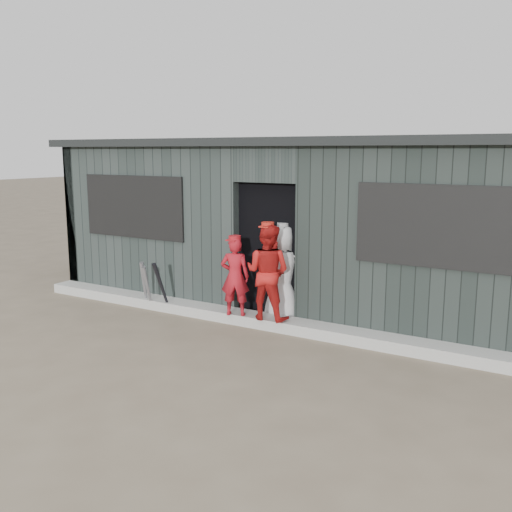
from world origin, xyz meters
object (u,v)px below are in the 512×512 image
Objects in this scene: player_red_left at (235,277)px; player_red_right at (268,272)px; bat_mid at (148,288)px; dugout at (309,222)px; player_grey_back at (283,274)px; bat_left at (144,285)px; bat_right at (162,287)px.

player_red_right is at bearing 166.29° from player_red_left.
dugout is (1.82, 1.90, 0.93)m from bat_mid.
player_red_right is 0.93× the size of player_grey_back.
bat_left is 0.53× the size of player_grey_back.
bat_mid is at bearing 179.60° from bat_right.
bat_left is 1.04× the size of bat_mid.
bat_left is 0.90× the size of bat_right.
player_red_right is 0.43m from player_grey_back.
dugout is (0.26, 1.84, 0.58)m from player_red_left.
player_grey_back is at bearing 17.41° from bat_right.
player_red_right is (2.04, 0.13, 0.45)m from bat_mid.
bat_right is at bearing -19.42° from player_red_left.
player_red_left is at bearing -98.02° from dugout.
player_red_right reaches higher than player_grey_back.
player_red_left is at bearing 2.16° from bat_mid.
player_grey_back is (1.77, 0.55, 0.31)m from bat_right.
bat_left reaches higher than bat_mid.
bat_right is (0.43, -0.09, 0.03)m from bat_left.
bat_right is 0.64× the size of player_red_right.
dugout is (1.96, 1.82, 0.91)m from bat_left.
bat_left is at bearing 168.45° from bat_right.
bat_left is 2.83m from dugout.
player_red_right reaches higher than bat_mid.
bat_left is 1.74m from player_red_left.
player_red_left is at bearing 5.05° from player_red_right.
bat_right is 1.31m from player_red_left.
player_red_right is at bearing 4.30° from bat_right.
player_red_left is 0.70m from player_grey_back.
dugout is (-0.23, 1.35, 0.58)m from player_grey_back.
dugout reaches higher than player_grey_back.
bat_mid is 0.65× the size of player_red_left.
player_grey_back is at bearing -80.21° from dugout.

